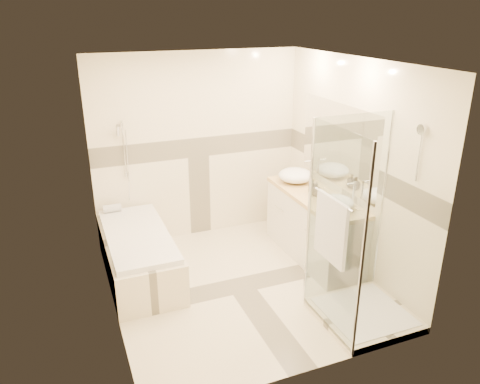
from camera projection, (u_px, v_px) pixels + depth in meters
name	position (u px, v px, depth m)	size (l,w,h in m)	color
room	(244.00, 182.00, 4.97)	(2.82, 3.02, 2.52)	beige
bathtub	(139.00, 252.00, 5.49)	(0.75, 1.70, 0.56)	beige
vanity	(314.00, 226.00, 5.89)	(0.58, 1.62, 0.85)	white
shower_enclosure	(354.00, 274.00, 4.66)	(0.96, 0.93, 2.04)	beige
vessel_sink_near	(295.00, 175.00, 6.13)	(0.45, 0.45, 0.18)	white
vessel_sink_far	(336.00, 203.00, 5.29)	(0.39, 0.39, 0.16)	white
faucet_near	(310.00, 168.00, 6.17)	(0.11, 0.03, 0.28)	silver
faucet_far	(353.00, 192.00, 5.33)	(0.12, 0.03, 0.30)	silver
amenity_bottle_a	(313.00, 187.00, 5.74)	(0.08, 0.08, 0.17)	black
amenity_bottle_b	(316.00, 189.00, 5.66)	(0.13, 0.13, 0.17)	black
folded_towels	(289.00, 175.00, 6.29)	(0.13, 0.22, 0.07)	silver
rolled_towel	(112.00, 208.00, 5.94)	(0.10, 0.10, 0.22)	silver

